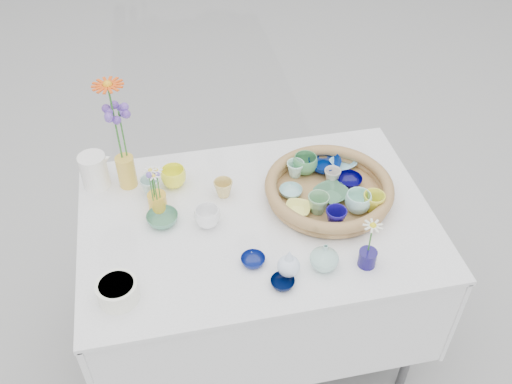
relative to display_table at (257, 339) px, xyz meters
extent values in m
plane|color=#9F9F9C|center=(0.00, 0.00, 0.00)|extent=(80.00, 80.00, 0.00)
imported|color=#001760|center=(0.31, 0.20, 0.80)|extent=(0.15, 0.15, 0.04)
imported|color=#030041|center=(0.37, 0.09, 0.80)|extent=(0.12, 0.12, 0.03)
imported|color=yellow|center=(0.41, -0.06, 0.82)|extent=(0.09, 0.09, 0.07)
imported|color=#477A57|center=(0.29, 0.03, 0.80)|extent=(0.16, 0.16, 0.03)
imported|color=#76AC7A|center=(0.21, -0.03, 0.82)|extent=(0.10, 0.10, 0.07)
imported|color=#8DBFBD|center=(0.14, 0.08, 0.80)|extent=(0.10, 0.10, 0.03)
imported|color=#B6EBDB|center=(0.19, 0.18, 0.81)|extent=(0.08, 0.08, 0.06)
imported|color=beige|center=(0.31, 0.11, 0.81)|extent=(0.08, 0.08, 0.06)
imported|color=#92DAEC|center=(0.38, 0.19, 0.79)|extent=(0.12, 0.12, 0.02)
imported|color=navy|center=(0.26, -0.11, 0.82)|extent=(0.10, 0.10, 0.07)
imported|color=#FFFC73|center=(0.15, -0.02, 0.79)|extent=(0.12, 0.12, 0.02)
imported|color=#ACECE5|center=(0.35, -0.05, 0.82)|extent=(0.10, 0.10, 0.07)
imported|color=#4C955A|center=(0.23, 0.19, 0.82)|extent=(0.10, 0.10, 0.07)
imported|color=#FEFF31|center=(-0.27, 0.24, 0.80)|extent=(0.10, 0.10, 0.08)
imported|color=#D7BC69|center=(-0.10, 0.14, 0.80)|extent=(0.08, 0.08, 0.07)
imported|color=#4A8668|center=(-0.33, 0.04, 0.78)|extent=(0.13, 0.13, 0.04)
imported|color=white|center=(-0.18, 0.00, 0.80)|extent=(0.10, 0.10, 0.07)
imported|color=#071358|center=(-0.06, -0.21, 0.78)|extent=(0.10, 0.10, 0.03)
imported|color=#AED1C7|center=(-0.36, 0.21, 0.80)|extent=(0.09, 0.09, 0.07)
imported|color=black|center=(0.02, -0.32, 0.78)|extent=(0.10, 0.10, 0.02)
imported|color=#A2D3C5|center=(0.17, -0.27, 0.81)|extent=(0.10, 0.10, 0.10)
cylinder|color=#150D55|center=(0.31, -0.29, 0.80)|extent=(0.08, 0.08, 0.06)
cylinder|color=gold|center=(-0.44, 0.27, 0.83)|extent=(0.09, 0.09, 0.13)
cylinder|color=yellow|center=(-0.34, 0.11, 0.80)|extent=(0.08, 0.08, 0.07)
camera|label=1|loc=(-0.30, -1.42, 2.20)|focal=40.00mm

